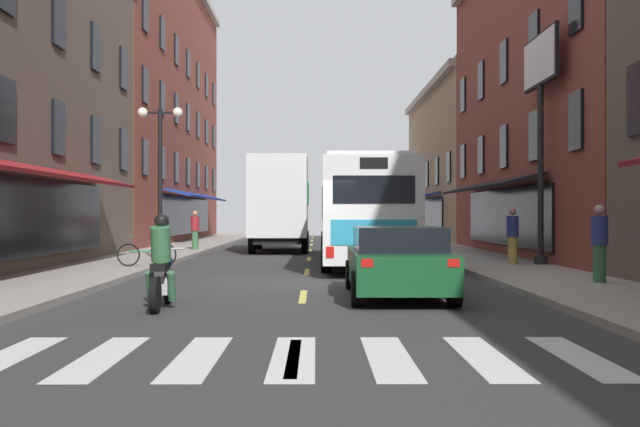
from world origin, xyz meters
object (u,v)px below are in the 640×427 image
(motorcycle_rider, at_px, (162,268))
(pedestrian_mid, at_px, (513,235))
(street_lamp_twin, at_px, (160,176))
(box_truck, at_px, (280,204))
(pedestrian_far, at_px, (600,242))
(bicycle_near, at_px, (147,254))
(sedan_near, at_px, (397,261))
(transit_bus, at_px, (362,212))
(pedestrian_near, at_px, (195,229))
(sedan_mid, at_px, (289,229))
(billboard_sign, at_px, (541,86))

(motorcycle_rider, bearing_deg, pedestrian_mid, 48.40)
(motorcycle_rider, relative_size, street_lamp_twin, 0.43)
(box_truck, bearing_deg, motorcycle_rider, -93.17)
(motorcycle_rider, bearing_deg, pedestrian_far, 21.64)
(motorcycle_rider, xyz_separation_m, bicycle_near, (-2.21, 8.83, -0.21))
(sedan_near, height_order, bicycle_near, sedan_near)
(transit_bus, xyz_separation_m, pedestrian_near, (-6.70, 8.00, -0.71))
(sedan_mid, relative_size, pedestrian_near, 2.78)
(sedan_near, distance_m, pedestrian_far, 5.00)
(transit_bus, relative_size, pedestrian_near, 7.03)
(transit_bus, height_order, pedestrian_mid, transit_bus)
(box_truck, height_order, motorcycle_rider, box_truck)
(sedan_mid, distance_m, bicycle_near, 23.02)
(transit_bus, bearing_deg, bicycle_near, -156.90)
(transit_bus, relative_size, pedestrian_mid, 6.84)
(sedan_near, bearing_deg, pedestrian_near, 111.02)
(street_lamp_twin, bearing_deg, pedestrian_near, 92.00)
(transit_bus, distance_m, box_truck, 9.12)
(pedestrian_near, bearing_deg, billboard_sign, 131.73)
(bicycle_near, bearing_deg, sedan_mid, 81.70)
(motorcycle_rider, height_order, street_lamp_twin, street_lamp_twin)
(motorcycle_rider, bearing_deg, pedestrian_near, 97.34)
(pedestrian_near, height_order, street_lamp_twin, street_lamp_twin)
(transit_bus, height_order, bicycle_near, transit_bus)
(pedestrian_near, bearing_deg, transit_bus, 121.01)
(bicycle_near, distance_m, pedestrian_near, 10.74)
(billboard_sign, bearing_deg, bicycle_near, -175.65)
(pedestrian_near, bearing_deg, street_lamp_twin, 83.07)
(pedestrian_mid, distance_m, street_lamp_twin, 11.04)
(sedan_mid, bearing_deg, pedestrian_mid, -71.02)
(motorcycle_rider, distance_m, pedestrian_far, 9.66)
(box_truck, distance_m, bicycle_near, 11.89)
(sedan_near, relative_size, pedestrian_near, 2.80)
(billboard_sign, bearing_deg, transit_bus, 160.90)
(transit_bus, relative_size, sedan_mid, 2.53)
(sedan_mid, distance_m, pedestrian_mid, 23.14)
(billboard_sign, xyz_separation_m, pedestrian_far, (-0.50, -6.16, -4.51))
(motorcycle_rider, bearing_deg, sedan_near, 22.72)
(sedan_mid, relative_size, bicycle_near, 2.68)
(box_truck, bearing_deg, pedestrian_far, -64.62)
(motorcycle_rider, bearing_deg, box_truck, 86.83)
(motorcycle_rider, bearing_deg, bicycle_near, 104.07)
(pedestrian_far, xyz_separation_m, street_lamp_twin, (-11.18, 7.10, 1.82))
(billboard_sign, bearing_deg, pedestrian_near, 140.67)
(sedan_mid, distance_m, street_lamp_twin, 21.30)
(transit_bus, distance_m, sedan_near, 9.80)
(sedan_near, distance_m, motorcycle_rider, 4.67)
(transit_bus, xyz_separation_m, box_truck, (-3.06, 8.58, 0.35))
(transit_bus, bearing_deg, street_lamp_twin, -172.09)
(pedestrian_far, height_order, street_lamp_twin, street_lamp_twin)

